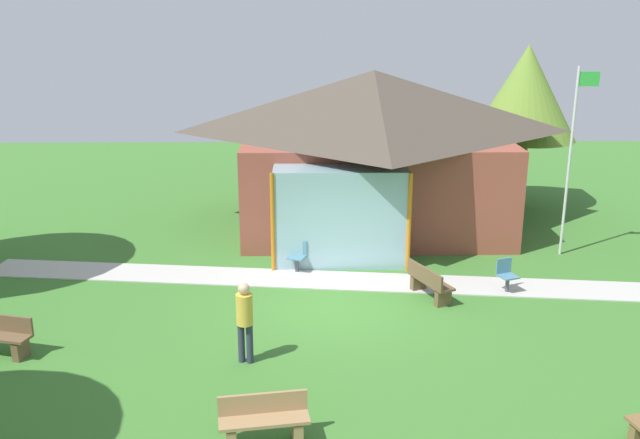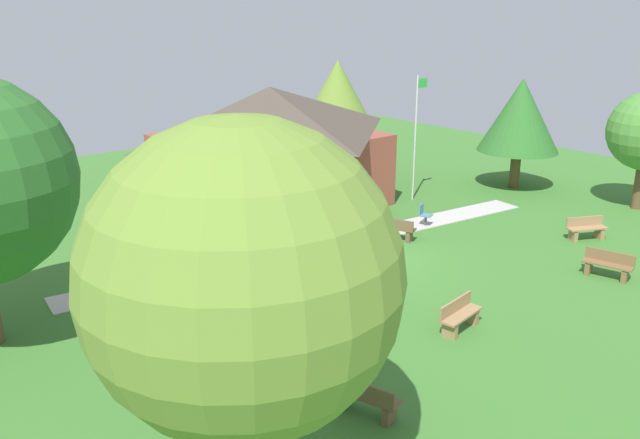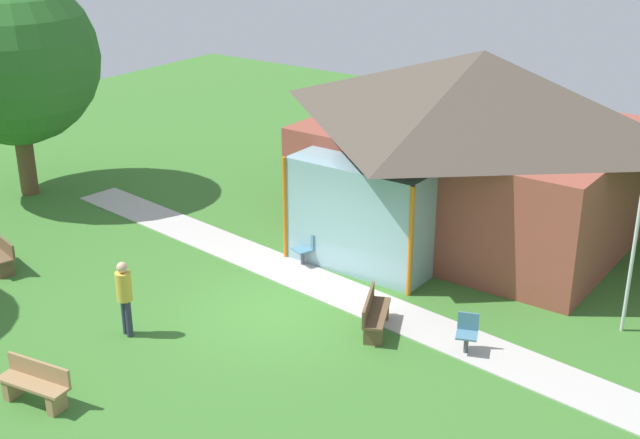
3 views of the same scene
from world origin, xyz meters
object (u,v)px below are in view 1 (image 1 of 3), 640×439
Objects in this scene: patio_chair_lawn_spare at (506,276)px; visitor_strolling_lawn at (245,316)px; flagpole at (571,154)px; tree_behind_pavilion_right at (526,93)px; bench_rear_near_path at (429,283)px; bench_front_center at (264,421)px; pavilion at (372,146)px; patio_chair_porch_left at (298,257)px.

patio_chair_lawn_spare is 0.49× the size of visitor_strolling_lawn.
flagpole is 0.94× the size of tree_behind_pavilion_right.
patio_chair_lawn_spare reaches higher than bench_rear_near_path.
flagpole is at bearing 51.02° from visitor_strolling_lawn.
flagpole is 3.13× the size of visitor_strolling_lawn.
tree_behind_pavilion_right is (2.64, 8.31, 3.66)m from patio_chair_lawn_spare.
flagpole is 3.52× the size of bench_front_center.
flagpole is 3.52× the size of bench_rear_near_path.
bench_front_center is at bearing 26.78° from patio_chair_lawn_spare.
bench_front_center is at bearing -64.47° from visitor_strolling_lawn.
pavilion is at bearing -158.09° from tree_behind_pavilion_right.
patio_chair_porch_left is at bearing -144.09° from bench_rear_near_path.
flagpole is 8.29m from patio_chair_porch_left.
patio_chair_porch_left is 0.15× the size of tree_behind_pavilion_right.
patio_chair_lawn_spare is (2.97, -6.05, -2.22)m from pavilion.
flagpole reaches higher than visitor_strolling_lawn.
patio_chair_porch_left is (-2.37, -4.56, -2.22)m from pavilion.
flagpole is at bearing -30.87° from pavilion.
pavilion is at bearing -111.49° from bench_front_center.
bench_rear_near_path is 1.80× the size of patio_chair_porch_left.
tree_behind_pavilion_right reaches higher than flagpole.
flagpole is at bearing 101.49° from bench_rear_near_path.
tree_behind_pavilion_right reaches higher than patio_chair_lawn_spare.
pavilion is 10.74× the size of patio_chair_lawn_spare.
visitor_strolling_lawn reaches higher than patio_chair_lawn_spare.
bench_front_center is 8.65m from patio_chair_lawn_spare.
patio_chair_lawn_spare is at bearing -130.45° from flagpole.
patio_chair_porch_left is 0.49× the size of visitor_strolling_lawn.
flagpole is at bearing -92.36° from tree_behind_pavilion_right.
bench_rear_near_path is 1.00× the size of bench_front_center.
flagpole is 6.34× the size of patio_chair_porch_left.
tree_behind_pavilion_right is (7.99, 6.81, 3.66)m from patio_chair_porch_left.
pavilion is 7.10m from patio_chair_lawn_spare.
patio_chair_lawn_spare is 0.15× the size of tree_behind_pavilion_right.
bench_front_center is 1.80× the size of patio_chair_lawn_spare.
visitor_strolling_lawn is at bearing 99.62° from patio_chair_porch_left.
pavilion reaches higher than bench_rear_near_path.
visitor_strolling_lawn is at bearing -143.44° from flagpole.
pavilion reaches higher than bench_front_center.
pavilion is 6.22m from tree_behind_pavilion_right.
pavilion is 5.60m from patio_chair_porch_left.
patio_chair_porch_left is (-7.76, -1.33, -2.60)m from flagpole.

